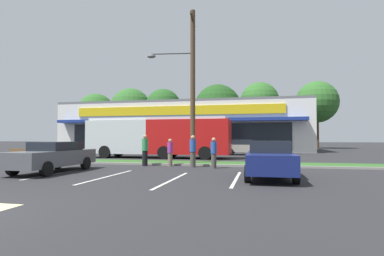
% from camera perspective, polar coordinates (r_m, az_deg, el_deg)
% --- Properties ---
extents(grass_median, '(56.00, 2.20, 0.12)m').
position_cam_1_polar(grass_median, '(19.90, -8.02, -6.33)').
color(grass_median, '#2D5B23').
rests_on(grass_median, ground_plane).
extents(curb_lip, '(56.00, 0.24, 0.12)m').
position_cam_1_polar(curb_lip, '(18.77, -9.32, -6.60)').
color(curb_lip, gray).
rests_on(curb_lip, ground_plane).
extents(parking_stripe_0, '(0.12, 4.80, 0.01)m').
position_cam_1_polar(parking_stripe_0, '(15.44, -23.34, -7.71)').
color(parking_stripe_0, silver).
rests_on(parking_stripe_0, ground_plane).
extents(parking_stripe_1, '(0.12, 4.80, 0.01)m').
position_cam_1_polar(parking_stripe_1, '(13.43, -15.45, -8.69)').
color(parking_stripe_1, silver).
rests_on(parking_stripe_1, ground_plane).
extents(parking_stripe_2, '(0.12, 4.80, 0.01)m').
position_cam_1_polar(parking_stripe_2, '(12.00, -3.70, -9.59)').
color(parking_stripe_2, silver).
rests_on(parking_stripe_2, ground_plane).
extents(parking_stripe_3, '(0.12, 4.80, 0.01)m').
position_cam_1_polar(parking_stripe_3, '(12.43, 8.23, -9.30)').
color(parking_stripe_3, silver).
rests_on(parking_stripe_3, ground_plane).
extents(storefront_building, '(31.32, 11.69, 6.21)m').
position_cam_1_polar(storefront_building, '(40.96, -1.28, 0.22)').
color(storefront_building, silver).
rests_on(storefront_building, ground_plane).
extents(tree_far_left, '(6.66, 6.66, 9.73)m').
position_cam_1_polar(tree_far_left, '(58.75, -17.42, 2.88)').
color(tree_far_left, '#473323').
rests_on(tree_far_left, ground_plane).
extents(tree_left, '(6.98, 6.98, 10.20)m').
position_cam_1_polar(tree_left, '(54.10, -11.34, 3.56)').
color(tree_left, '#473323').
rests_on(tree_left, ground_plane).
extents(tree_mid_left, '(6.04, 6.04, 9.94)m').
position_cam_1_polar(tree_mid_left, '(52.31, -5.38, 3.94)').
color(tree_mid_left, '#473323').
rests_on(tree_mid_left, ground_plane).
extents(tree_mid, '(7.54, 7.54, 10.29)m').
position_cam_1_polar(tree_mid, '(49.88, 4.80, 3.77)').
color(tree_mid, '#473323').
rests_on(tree_mid, ground_plane).
extents(tree_mid_right, '(6.15, 6.15, 10.45)m').
position_cam_1_polar(tree_mid_right, '(49.90, 12.47, 4.79)').
color(tree_mid_right, '#473323').
rests_on(tree_mid_right, ground_plane).
extents(tree_right, '(6.37, 6.37, 10.34)m').
position_cam_1_polar(tree_right, '(50.95, 22.23, 4.50)').
color(tree_right, '#473323').
rests_on(tree_right, ground_plane).
extents(utility_pole, '(3.08, 2.40, 9.56)m').
position_cam_1_polar(utility_pole, '(19.17, -0.30, 8.68)').
color(utility_pole, '#4C3826').
rests_on(utility_pole, ground_plane).
extents(city_bus, '(11.71, 2.71, 3.25)m').
position_cam_1_polar(city_bus, '(25.03, -6.32, -1.51)').
color(city_bus, '#B71414').
rests_on(city_bus, ground_plane).
extents(bus_stop_bench, '(1.60, 0.45, 0.95)m').
position_cam_1_polar(bus_stop_bench, '(22.26, -29.08, -4.50)').
color(bus_stop_bench, brown).
rests_on(bus_stop_bench, ground_plane).
extents(car_0, '(4.13, 2.01, 1.48)m').
position_cam_1_polar(car_0, '(29.72, 9.67, -3.49)').
color(car_0, '#9E998C').
rests_on(car_0, ground_plane).
extents(car_1, '(4.21, 2.01, 1.47)m').
position_cam_1_polar(car_1, '(31.79, -7.87, -3.40)').
color(car_1, maroon).
rests_on(car_1, ground_plane).
extents(car_2, '(1.87, 4.80, 1.43)m').
position_cam_1_polar(car_2, '(15.98, -24.40, -4.79)').
color(car_2, '#515459').
rests_on(car_2, ground_plane).
extents(car_3, '(1.90, 4.55, 1.50)m').
position_cam_1_polar(car_3, '(12.84, 14.28, -5.58)').
color(car_3, navy).
rests_on(car_3, ground_plane).
extents(pedestrian_near_bench, '(0.37, 0.37, 1.81)m').
position_cam_1_polar(pedestrian_near_bench, '(18.00, -8.74, -4.09)').
color(pedestrian_near_bench, black).
rests_on(pedestrian_near_bench, ground_plane).
extents(pedestrian_by_pole, '(0.32, 0.32, 1.57)m').
position_cam_1_polar(pedestrian_by_pole, '(17.70, -4.09, -4.54)').
color(pedestrian_by_pole, '#726651').
rests_on(pedestrian_by_pole, ground_plane).
extents(pedestrian_mid, '(0.36, 0.36, 1.76)m').
position_cam_1_polar(pedestrian_mid, '(17.03, 0.16, -4.32)').
color(pedestrian_mid, '#47423D').
rests_on(pedestrian_mid, ground_plane).
extents(pedestrian_far, '(0.33, 0.33, 1.63)m').
position_cam_1_polar(pedestrian_far, '(16.42, 4.07, -4.64)').
color(pedestrian_far, '#47423D').
rests_on(pedestrian_far, ground_plane).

